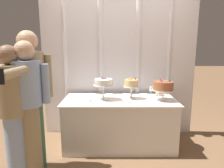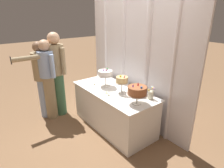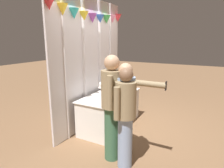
{
  "view_description": "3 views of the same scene",
  "coord_description": "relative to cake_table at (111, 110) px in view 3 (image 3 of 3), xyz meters",
  "views": [
    {
      "loc": [
        -0.11,
        -2.8,
        1.53
      ],
      "look_at": [
        -0.11,
        0.2,
        0.94
      ],
      "focal_mm": 32.42,
      "sensor_mm": 36.0,
      "label": 1
    },
    {
      "loc": [
        2.43,
        -1.8,
        2.04
      ],
      "look_at": [
        -0.13,
        0.16,
        0.8
      ],
      "focal_mm": 30.4,
      "sensor_mm": 36.0,
      "label": 2
    },
    {
      "loc": [
        -3.57,
        -1.83,
        1.91
      ],
      "look_at": [
        0.12,
        0.13,
        0.94
      ],
      "focal_mm": 31.16,
      "sensor_mm": 36.0,
      "label": 3
    }
  ],
  "objects": [
    {
      "name": "cake_display_rightmost",
      "position": [
        0.63,
        -0.05,
        0.57
      ],
      "size": [
        0.32,
        0.32,
        0.33
      ],
      "color": "silver",
      "rests_on": "cake_table"
    },
    {
      "name": "guest_man_dark_suit",
      "position": [
        -1.02,
        -0.8,
        0.5
      ],
      "size": [
        0.46,
        0.36,
        1.57
      ],
      "color": "#9E8966",
      "rests_on": "ground_plane"
    },
    {
      "name": "tealight_far_left",
      "position": [
        -0.42,
        -0.13,
        0.38
      ],
      "size": [
        0.04,
        0.04,
        0.04
      ],
      "color": "beige",
      "rests_on": "cake_table"
    },
    {
      "name": "guest_girl_blue_dress",
      "position": [
        -1.15,
        -0.87,
        0.48
      ],
      "size": [
        0.46,
        0.7,
        1.53
      ],
      "color": "#93ADD6",
      "rests_on": "ground_plane"
    },
    {
      "name": "cake_display_center",
      "position": [
        0.17,
        0.04,
        0.59
      ],
      "size": [
        0.23,
        0.23,
        0.33
      ],
      "color": "silver",
      "rests_on": "cake_table"
    },
    {
      "name": "tealight_near_right",
      "position": [
        0.13,
        -0.2,
        0.38
      ],
      "size": [
        0.04,
        0.04,
        0.04
      ],
      "color": "beige",
      "rests_on": "cake_table"
    },
    {
      "name": "draped_curtain",
      "position": [
        0.0,
        0.48,
        1.16
      ],
      "size": [
        2.6,
        0.19,
        2.75
      ],
      "color": "white",
      "rests_on": "ground_plane"
    },
    {
      "name": "cake_table",
      "position": [
        0.0,
        0.0,
        0.0
      ],
      "size": [
        1.66,
        0.76,
        0.73
      ],
      "color": "white",
      "rests_on": "ground_plane"
    },
    {
      "name": "cake_display_leftmost",
      "position": [
        -0.24,
        -0.01,
        0.61
      ],
      "size": [
        0.29,
        0.29,
        0.34
      ],
      "color": "silver",
      "rests_on": "cake_table"
    },
    {
      "name": "flower_vase",
      "position": [
        0.63,
        0.25,
        0.45
      ],
      "size": [
        0.11,
        0.09,
        0.21
      ],
      "color": "beige",
      "rests_on": "cake_table"
    },
    {
      "name": "wine_glass",
      "position": [
        0.51,
        0.19,
        0.47
      ],
      "size": [
        0.06,
        0.06,
        0.15
      ],
      "color": "silver",
      "rests_on": "cake_table"
    },
    {
      "name": "ground_plane",
      "position": [
        0.0,
        -0.1,
        -0.37
      ],
      "size": [
        24.0,
        24.0,
        0.0
      ],
      "primitive_type": "plane",
      "color": "#846042"
    },
    {
      "name": "tealight_near_left",
      "position": [
        0.03,
        -0.19,
        0.37
      ],
      "size": [
        0.05,
        0.05,
        0.03
      ],
      "color": "beige",
      "rests_on": "cake_table"
    },
    {
      "name": "guest_man_pink_jacket",
      "position": [
        -1.06,
        -0.59,
        0.56
      ],
      "size": [
        0.47,
        0.42,
        1.69
      ],
      "color": "#3D6B4C",
      "rests_on": "ground_plane"
    }
  ]
}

